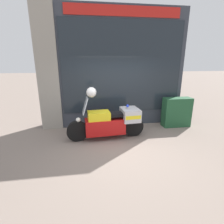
% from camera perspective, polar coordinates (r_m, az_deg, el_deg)
% --- Properties ---
extents(ground_plane, '(60.00, 60.00, 0.00)m').
position_cam_1_polar(ground_plane, '(5.02, 3.94, -11.61)').
color(ground_plane, gray).
extents(shop_building, '(5.13, 0.55, 4.09)m').
position_cam_1_polar(shop_building, '(6.34, -2.64, 13.80)').
color(shop_building, '#333842').
rests_on(shop_building, ground).
extents(window_display, '(3.98, 0.30, 2.00)m').
position_cam_1_polar(window_display, '(6.73, 2.64, 0.33)').
color(window_display, slate).
rests_on(window_display, ground).
extents(paramedic_motorcycle, '(2.41, 0.70, 1.34)m').
position_cam_1_polar(paramedic_motorcycle, '(5.40, -0.35, -3.22)').
color(paramedic_motorcycle, black).
rests_on(paramedic_motorcycle, ground).
extents(utility_cabinet, '(1.00, 0.40, 1.06)m').
position_cam_1_polar(utility_cabinet, '(6.81, 20.34, -0.05)').
color(utility_cabinet, '#1E4C2D').
rests_on(utility_cabinet, ground).
extents(white_helmet, '(0.29, 0.29, 0.29)m').
position_cam_1_polar(white_helmet, '(5.06, -6.75, 6.43)').
color(white_helmet, white).
rests_on(white_helmet, paramedic_motorcycle).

